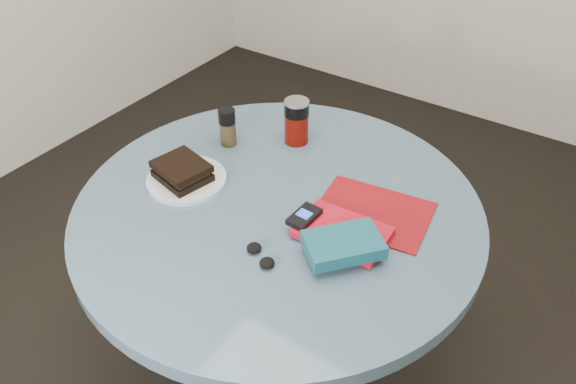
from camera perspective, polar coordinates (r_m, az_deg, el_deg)
The scene contains 11 objects.
ground at distance 1.94m, azimuth -0.78°, elevation -18.53°, with size 4.00×4.00×0.00m, color black.
table at distance 1.48m, azimuth -0.97°, elevation -6.07°, with size 1.00×1.00×0.75m.
plate at distance 1.46m, azimuth -10.26°, elevation 1.24°, with size 0.20×0.20×0.01m, color silver.
sandwich at distance 1.45m, azimuth -10.73°, elevation 2.13°, with size 0.15×0.14×0.05m.
soda_can at distance 1.57m, azimuth 0.87°, elevation 7.18°, with size 0.09×0.09×0.13m.
pepper_grinder at distance 1.57m, azimuth -6.16°, elevation 6.60°, with size 0.06×0.06×0.11m.
magazine at distance 1.36m, azimuth 8.63°, elevation -2.06°, with size 0.26×0.20×0.00m, color maroon.
red_book at distance 1.28m, azimuth 5.55°, elevation -4.08°, with size 0.20×0.14×0.02m, color #B20E1D.
novel at distance 1.22m, azimuth 5.64°, elevation -5.33°, with size 0.16×0.11×0.03m, color #124B5A.
mp3_player at distance 1.30m, azimuth 1.66°, elevation -2.49°, with size 0.05×0.09×0.02m.
headphones at distance 1.23m, azimuth -2.82°, elevation -6.45°, with size 0.09×0.07×0.02m.
Camera 1 is at (0.61, -0.87, 1.63)m, focal length 35.00 mm.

